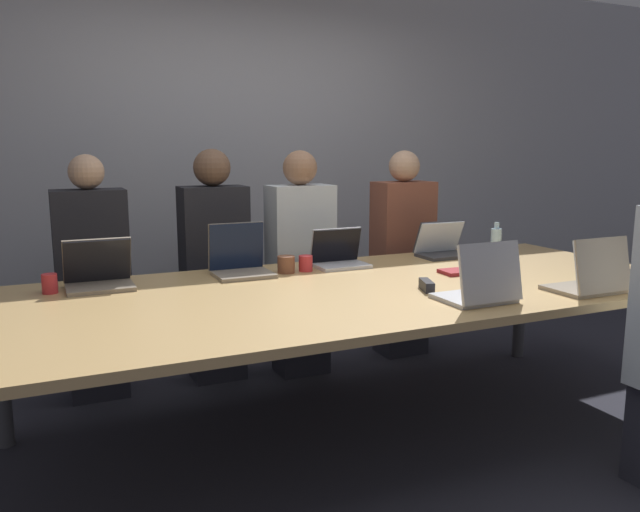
# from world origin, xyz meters

# --- Properties ---
(ground_plane) EXTENTS (24.00, 24.00, 0.00)m
(ground_plane) POSITION_xyz_m (0.00, 0.00, 0.00)
(ground_plane) COLOR #2D2D38
(curtain_wall) EXTENTS (12.00, 0.06, 2.80)m
(curtain_wall) POSITION_xyz_m (0.00, 1.92, 1.40)
(curtain_wall) COLOR #ADADB2
(curtain_wall) RESTS_ON ground_plane
(conference_table) EXTENTS (3.59, 1.49, 0.76)m
(conference_table) POSITION_xyz_m (0.00, 0.00, 0.71)
(conference_table) COLOR tan
(conference_table) RESTS_ON ground_plane
(laptop_far_right) EXTENTS (0.33, 0.23, 0.22)m
(laptop_far_right) POSITION_xyz_m (0.93, 0.55, 0.83)
(laptop_far_right) COLOR #333338
(laptop_far_right) RESTS_ON conference_table
(person_far_right) EXTENTS (0.40, 0.24, 1.43)m
(person_far_right) POSITION_xyz_m (0.91, 0.99, 0.69)
(person_far_right) COLOR #2D2D38
(person_far_right) RESTS_ON ground_plane
(bottle_far_right) EXTENTS (0.07, 0.07, 0.22)m
(bottle_far_right) POSITION_xyz_m (1.21, 0.37, 0.86)
(bottle_far_right) COLOR #ADD1E0
(bottle_far_right) RESTS_ON conference_table
(laptop_near_midright) EXTENTS (0.32, 0.27, 0.28)m
(laptop_near_midright) POSITION_xyz_m (0.38, -0.52, 0.84)
(laptop_near_midright) COLOR #B7B7BC
(laptop_near_midright) RESTS_ON conference_table
(laptop_far_center) EXTENTS (0.31, 0.22, 0.22)m
(laptop_far_center) POSITION_xyz_m (0.18, 0.52, 0.83)
(laptop_far_center) COLOR silver
(laptop_far_center) RESTS_ON conference_table
(person_far_center) EXTENTS (0.40, 0.24, 1.43)m
(person_far_center) POSITION_xyz_m (0.11, 0.92, 0.70)
(person_far_center) COLOR #2D2D38
(person_far_center) RESTS_ON ground_plane
(cup_far_center) EXTENTS (0.08, 0.08, 0.09)m
(cup_far_center) POSITION_xyz_m (-0.05, 0.47, 0.81)
(cup_far_center) COLOR red
(cup_far_center) RESTS_ON conference_table
(laptop_near_right) EXTENTS (0.33, 0.27, 0.27)m
(laptop_near_right) POSITION_xyz_m (0.97, -0.59, 0.84)
(laptop_near_right) COLOR gray
(laptop_near_right) RESTS_ON conference_table
(cup_near_right) EXTENTS (0.09, 0.09, 0.09)m
(cup_near_right) POSITION_xyz_m (1.24, -0.53, 0.81)
(cup_near_right) COLOR #232328
(cup_near_right) RESTS_ON conference_table
(bottle_near_right) EXTENTS (0.07, 0.07, 0.22)m
(bottle_near_right) POSITION_xyz_m (1.21, -0.41, 0.86)
(bottle_near_right) COLOR green
(bottle_near_right) RESTS_ON conference_table
(laptop_far_midleft) EXTENTS (0.31, 0.27, 0.28)m
(laptop_far_midleft) POSITION_xyz_m (-0.41, 0.53, 0.84)
(laptop_far_midleft) COLOR gray
(laptop_far_midleft) RESTS_ON conference_table
(person_far_midleft) EXTENTS (0.40, 0.24, 1.44)m
(person_far_midleft) POSITION_xyz_m (-0.41, 1.04, 0.70)
(person_far_midleft) COLOR #2D2D38
(person_far_midleft) RESTS_ON ground_plane
(cup_far_midleft) EXTENTS (0.10, 0.10, 0.09)m
(cup_far_midleft) POSITION_xyz_m (-0.16, 0.47, 0.81)
(cup_far_midleft) COLOR brown
(cup_far_midleft) RESTS_ON conference_table
(laptop_far_left) EXTENTS (0.32, 0.25, 0.25)m
(laptop_far_left) POSITION_xyz_m (-1.14, 0.50, 0.83)
(laptop_far_left) COLOR gray
(laptop_far_left) RESTS_ON conference_table
(person_far_left) EXTENTS (0.40, 0.24, 1.41)m
(person_far_left) POSITION_xyz_m (-1.13, 1.04, 0.68)
(person_far_left) COLOR #2D2D38
(person_far_left) RESTS_ON ground_plane
(cup_far_left) EXTENTS (0.07, 0.07, 0.09)m
(cup_far_left) POSITION_xyz_m (-1.36, 0.48, 0.81)
(cup_far_left) COLOR red
(cup_far_left) RESTS_ON conference_table
(stapler) EXTENTS (0.09, 0.16, 0.05)m
(stapler) POSITION_xyz_m (0.30, -0.22, 0.79)
(stapler) COLOR black
(stapler) RESTS_ON conference_table
(notebook) EXTENTS (0.20, 0.15, 0.02)m
(notebook) POSITION_xyz_m (0.69, 0.06, 0.77)
(notebook) COLOR maroon
(notebook) RESTS_ON conference_table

